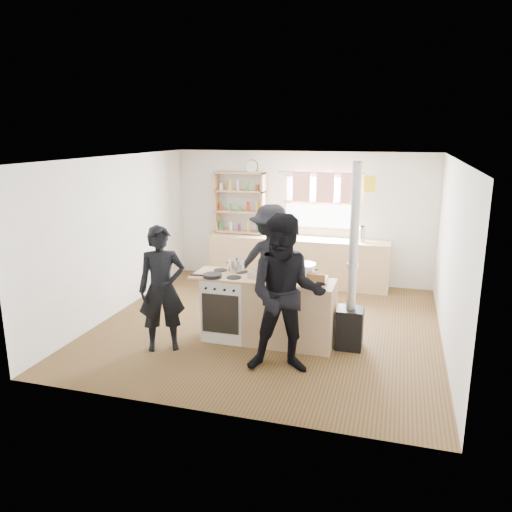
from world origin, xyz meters
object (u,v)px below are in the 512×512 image
object	(u,v)px
thermos	(362,234)
cooking_island	(268,309)
stockpot_stove	(237,265)
flue_heater	(351,303)
stockpot_counter	(304,271)
person_near_left	(162,289)
skillet_greens	(213,275)
person_near_right	(286,295)
roast_tray	(264,274)
bread_board	(316,279)
person_far	(271,262)

from	to	relation	value
thermos	cooking_island	xyz separation A→B (m)	(-1.03, -2.77, -0.57)
stockpot_stove	flue_heater	distance (m)	1.67
stockpot_counter	person_near_left	distance (m)	1.90
skillet_greens	person_near_right	world-z (taller)	person_near_right
flue_heater	skillet_greens	bearing A→B (deg)	-170.27
roast_tray	stockpot_counter	world-z (taller)	stockpot_counter
bread_board	person_far	distance (m)	1.29
bread_board	person_far	bearing A→B (deg)	132.01
bread_board	flue_heater	xyz separation A→B (m)	(0.45, 0.16, -0.34)
bread_board	person_near_right	xyz separation A→B (m)	(-0.24, -0.74, -0.01)
cooking_island	stockpot_stove	size ratio (longest dim) A/B	8.13
flue_heater	stockpot_counter	bearing A→B (deg)	-176.65
thermos	stockpot_stove	world-z (taller)	thermos
skillet_greens	bread_board	xyz separation A→B (m)	(1.40, 0.16, 0.02)
stockpot_stove	bread_board	bearing A→B (deg)	-11.15
thermos	flue_heater	bearing A→B (deg)	-88.17
person_near_left	flue_heater	bearing A→B (deg)	-10.27
stockpot_counter	bread_board	bearing A→B (deg)	-32.49
thermos	skillet_greens	xyz separation A→B (m)	(-1.76, -2.98, -0.08)
skillet_greens	stockpot_stove	bearing A→B (deg)	60.70
flue_heater	person_near_right	size ratio (longest dim) A/B	1.28
thermos	person_near_left	world-z (taller)	person_near_left
person_near_left	person_near_right	xyz separation A→B (m)	(1.72, -0.17, 0.13)
person_far	skillet_greens	bearing A→B (deg)	47.03
stockpot_counter	bread_board	xyz separation A→B (m)	(0.19, -0.12, -0.06)
skillet_greens	stockpot_counter	bearing A→B (deg)	13.01
thermos	flue_heater	size ratio (longest dim) A/B	0.11
roast_tray	cooking_island	bearing A→B (deg)	7.59
flue_heater	person_far	world-z (taller)	flue_heater
cooking_island	stockpot_stove	world-z (taller)	stockpot_stove
skillet_greens	stockpot_counter	xyz separation A→B (m)	(1.21, 0.28, 0.08)
roast_tray	flue_heater	xyz separation A→B (m)	(1.18, 0.11, -0.33)
cooking_island	bread_board	world-z (taller)	bread_board
person_far	roast_tray	bearing A→B (deg)	80.72
thermos	person_near_right	world-z (taller)	person_near_right
flue_heater	roast_tray	bearing A→B (deg)	-174.66
stockpot_stove	person_near_right	bearing A→B (deg)	-45.88
thermos	person_near_left	xyz separation A→B (m)	(-2.32, -3.40, -0.20)
stockpot_stove	bread_board	distance (m)	1.20
flue_heater	person_far	xyz separation A→B (m)	(-1.31, 0.80, 0.26)
bread_board	cooking_island	bearing A→B (deg)	175.02
thermos	person_near_right	size ratio (longest dim) A/B	0.14
cooking_island	person_near_left	size ratio (longest dim) A/B	1.17
person_near_left	person_far	distance (m)	1.88
person_near_left	person_near_right	world-z (taller)	person_near_right
cooking_island	skillet_greens	xyz separation A→B (m)	(-0.73, -0.21, 0.49)
thermos	stockpot_stove	bearing A→B (deg)	-120.69
stockpot_stove	person_near_right	size ratio (longest dim) A/B	0.12
skillet_greens	person_near_right	distance (m)	1.29
flue_heater	person_near_left	xyz separation A→B (m)	(-2.40, -0.73, 0.20)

